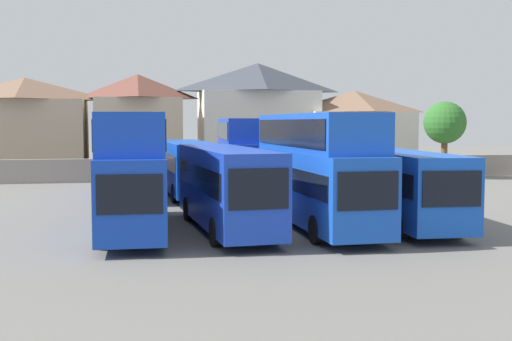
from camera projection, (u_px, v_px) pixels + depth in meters
name	position (u px, v px, depth m)	size (l,w,h in m)	color
ground	(216.00, 188.00, 45.78)	(140.00, 140.00, 0.00)	slate
depot_boundary_wall	(207.00, 169.00, 51.44)	(56.00, 0.50, 1.80)	gray
bus_1	(132.00, 165.00, 27.35)	(2.72, 11.63, 4.93)	#133EBE
bus_2	(226.00, 184.00, 27.40)	(3.14, 10.80, 3.50)	blue
bus_3	(316.00, 164.00, 28.18)	(2.88, 11.62, 4.93)	blue
bus_4	(401.00, 184.00, 28.77)	(3.07, 10.52, 3.29)	blue
bus_5	(123.00, 164.00, 40.42)	(2.93, 11.38, 3.53)	blue
bus_6	(187.00, 165.00, 40.79)	(3.15, 11.59, 3.36)	blue
bus_7	(242.00, 151.00, 42.01)	(3.23, 10.48, 4.80)	blue
bus_8	(303.00, 163.00, 42.15)	(2.80, 10.41, 3.44)	blue
house_terrace_left	(26.00, 126.00, 56.34)	(10.55, 7.55, 8.41)	tan
house_terrace_centre	(138.00, 123.00, 58.36)	(7.77, 8.04, 8.85)	#C6B293
house_terrace_right	(258.00, 117.00, 60.15)	(11.07, 6.35, 9.98)	silver
house_terrace_far_right	(354.00, 130.00, 61.54)	(10.11, 7.63, 7.53)	silver
tree_left_of_lot	(445.00, 123.00, 52.78)	(3.41, 3.41, 6.26)	brown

